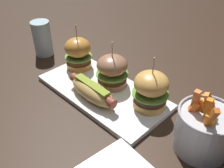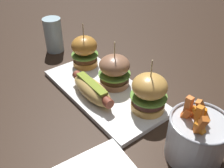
{
  "view_description": "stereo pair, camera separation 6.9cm",
  "coord_description": "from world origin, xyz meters",
  "px_view_note": "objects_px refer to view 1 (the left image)",
  "views": [
    {
      "loc": [
        0.44,
        -0.4,
        0.46
      ],
      "look_at": [
        0.04,
        0.0,
        0.05
      ],
      "focal_mm": 40.51,
      "sensor_mm": 36.0,
      "label": 1
    },
    {
      "loc": [
        0.48,
        -0.35,
        0.46
      ],
      "look_at": [
        0.04,
        0.0,
        0.05
      ],
      "focal_mm": 40.51,
      "sensor_mm": 36.0,
      "label": 2
    }
  ],
  "objects_px": {
    "platter_main": "(103,91)",
    "slider_center": "(112,71)",
    "slider_left": "(78,53)",
    "slider_right": "(151,90)",
    "hot_dog": "(92,91)",
    "fries_bucket": "(204,129)",
    "water_glass": "(42,38)"
  },
  "relations": [
    {
      "from": "platter_main",
      "to": "fries_bucket",
      "type": "height_order",
      "value": "fries_bucket"
    },
    {
      "from": "slider_left",
      "to": "slider_right",
      "type": "distance_m",
      "value": 0.29
    },
    {
      "from": "slider_center",
      "to": "water_glass",
      "type": "height_order",
      "value": "slider_center"
    },
    {
      "from": "slider_left",
      "to": "platter_main",
      "type": "bearing_deg",
      "value": -12.45
    },
    {
      "from": "water_glass",
      "to": "platter_main",
      "type": "bearing_deg",
      "value": -2.3
    },
    {
      "from": "slider_left",
      "to": "water_glass",
      "type": "distance_m",
      "value": 0.18
    },
    {
      "from": "platter_main",
      "to": "hot_dog",
      "type": "bearing_deg",
      "value": -79.13
    },
    {
      "from": "slider_right",
      "to": "water_glass",
      "type": "relative_size",
      "value": 1.18
    },
    {
      "from": "platter_main",
      "to": "slider_center",
      "type": "height_order",
      "value": "slider_center"
    },
    {
      "from": "platter_main",
      "to": "slider_left",
      "type": "relative_size",
      "value": 2.66
    },
    {
      "from": "slider_left",
      "to": "fries_bucket",
      "type": "xyz_separation_m",
      "value": [
        0.45,
        -0.01,
        -0.01
      ]
    },
    {
      "from": "slider_left",
      "to": "slider_center",
      "type": "xyz_separation_m",
      "value": [
        0.15,
        0.01,
        -0.0
      ]
    },
    {
      "from": "slider_right",
      "to": "fries_bucket",
      "type": "relative_size",
      "value": 0.95
    },
    {
      "from": "hot_dog",
      "to": "slider_right",
      "type": "relative_size",
      "value": 1.18
    },
    {
      "from": "slider_left",
      "to": "slider_center",
      "type": "distance_m",
      "value": 0.15
    },
    {
      "from": "platter_main",
      "to": "slider_center",
      "type": "bearing_deg",
      "value": 88.41
    },
    {
      "from": "slider_right",
      "to": "slider_left",
      "type": "bearing_deg",
      "value": -178.37
    },
    {
      "from": "hot_dog",
      "to": "slider_center",
      "type": "xyz_separation_m",
      "value": [
        -0.01,
        0.09,
        0.02
      ]
    },
    {
      "from": "slider_center",
      "to": "platter_main",
      "type": "bearing_deg",
      "value": -91.59
    },
    {
      "from": "fries_bucket",
      "to": "water_glass",
      "type": "bearing_deg",
      "value": -179.4
    },
    {
      "from": "hot_dog",
      "to": "slider_left",
      "type": "xyz_separation_m",
      "value": [
        -0.16,
        0.08,
        0.03
      ]
    },
    {
      "from": "slider_right",
      "to": "platter_main",
      "type": "bearing_deg",
      "value": -163.82
    },
    {
      "from": "slider_right",
      "to": "hot_dog",
      "type": "bearing_deg",
      "value": -146.14
    },
    {
      "from": "slider_right",
      "to": "water_glass",
      "type": "height_order",
      "value": "slider_right"
    },
    {
      "from": "slider_center",
      "to": "slider_right",
      "type": "xyz_separation_m",
      "value": [
        0.14,
        0.0,
        0.0
      ]
    },
    {
      "from": "hot_dog",
      "to": "slider_right",
      "type": "bearing_deg",
      "value": 33.86
    },
    {
      "from": "hot_dog",
      "to": "water_glass",
      "type": "bearing_deg",
      "value": 169.83
    },
    {
      "from": "hot_dog",
      "to": "water_glass",
      "type": "height_order",
      "value": "water_glass"
    },
    {
      "from": "slider_left",
      "to": "slider_right",
      "type": "bearing_deg",
      "value": 1.63
    },
    {
      "from": "slider_left",
      "to": "slider_center",
      "type": "relative_size",
      "value": 1.05
    },
    {
      "from": "fries_bucket",
      "to": "water_glass",
      "type": "xyz_separation_m",
      "value": [
        -0.63,
        -0.01,
        0.01
      ]
    },
    {
      "from": "hot_dog",
      "to": "slider_center",
      "type": "height_order",
      "value": "slider_center"
    }
  ]
}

